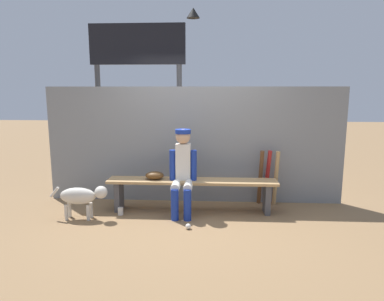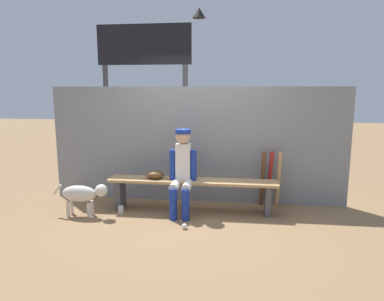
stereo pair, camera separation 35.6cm
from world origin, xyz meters
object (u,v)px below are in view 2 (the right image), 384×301
(player_seated, at_px, (182,169))
(cup_on_ground, at_px, (121,210))
(baseball_glove, at_px, (155,175))
(baseball, at_px, (185,226))
(cup_on_bench, at_px, (178,175))
(dugout_bench, at_px, (192,187))
(bat_wood_tan, at_px, (278,180))
(bat_aluminum_red, at_px, (270,178))
(dog, at_px, (83,194))
(bat_wood_dark, at_px, (262,179))
(scoreboard, at_px, (148,66))

(player_seated, distance_m, cup_on_ground, 1.12)
(baseball_glove, xyz_separation_m, baseball, (0.56, -0.70, -0.52))
(player_seated, relative_size, baseball_glove, 4.51)
(baseball_glove, xyz_separation_m, cup_on_bench, (0.35, 0.05, -0.00))
(dugout_bench, distance_m, player_seated, 0.35)
(dugout_bench, height_order, bat_wood_tan, bat_wood_tan)
(bat_aluminum_red, xyz_separation_m, cup_on_bench, (-1.41, -0.37, 0.10))
(dog, bearing_deg, baseball_glove, 22.29)
(bat_wood_dark, xyz_separation_m, cup_on_ground, (-2.13, -0.58, -0.40))
(baseball_glove, bearing_deg, cup_on_ground, -155.38)
(baseball, xyz_separation_m, scoreboard, (-1.04, 2.28, 2.24))
(dugout_bench, distance_m, dog, 1.61)
(bat_wood_tan, distance_m, cup_on_bench, 1.57)
(bat_wood_tan, height_order, scoreboard, scoreboard)
(cup_on_ground, bearing_deg, player_seated, 6.88)
(bat_wood_dark, height_order, cup_on_ground, bat_wood_dark)
(dog, bearing_deg, cup_on_ground, 19.97)
(player_seated, relative_size, bat_wood_dark, 1.39)
(cup_on_bench, bearing_deg, dog, -161.30)
(player_seated, relative_size, dog, 1.50)
(player_seated, distance_m, baseball, 0.89)
(baseball, height_order, cup_on_bench, cup_on_bench)
(player_seated, bearing_deg, scoreboard, 118.54)
(baseball_glove, xyz_separation_m, bat_aluminum_red, (1.76, 0.42, -0.11))
(bat_aluminum_red, bearing_deg, cup_on_ground, -164.08)
(cup_on_bench, xyz_separation_m, dog, (-1.34, -0.45, -0.21))
(bat_wood_tan, xyz_separation_m, cup_on_bench, (-1.54, -0.32, 0.10))
(baseball_glove, xyz_separation_m, bat_wood_tan, (1.89, 0.37, -0.11))
(baseball_glove, height_order, bat_wood_tan, bat_wood_tan)
(cup_on_bench, relative_size, scoreboard, 0.03)
(bat_aluminum_red, distance_m, cup_on_bench, 1.46)
(bat_wood_tan, bearing_deg, baseball_glove, -168.96)
(bat_aluminum_red, bearing_deg, bat_wood_dark, -152.16)
(baseball_glove, distance_m, bat_aluminum_red, 1.81)
(dugout_bench, relative_size, bat_wood_dark, 2.81)
(player_seated, bearing_deg, cup_on_bench, 118.10)
(bat_aluminum_red, xyz_separation_m, baseball, (-1.20, -1.11, -0.41))
(baseball, relative_size, dog, 0.09)
(baseball_glove, height_order, bat_aluminum_red, bat_aluminum_red)
(dugout_bench, height_order, baseball, dugout_bench)
(scoreboard, xyz_separation_m, dog, (-0.50, -1.99, -1.94))
(dugout_bench, relative_size, bat_wood_tan, 2.88)
(bat_wood_dark, xyz_separation_m, bat_aluminum_red, (0.12, 0.06, -0.00))
(player_seated, height_order, cup_on_bench, player_seated)
(bat_aluminum_red, distance_m, cup_on_ground, 2.37)
(bat_wood_tan, bearing_deg, scoreboard, 152.94)
(dugout_bench, xyz_separation_m, baseball_glove, (-0.57, 0.00, 0.17))
(bat_aluminum_red, bearing_deg, cup_on_bench, -165.28)
(cup_on_bench, height_order, dog, cup_on_bench)
(dugout_bench, distance_m, bat_wood_dark, 1.13)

